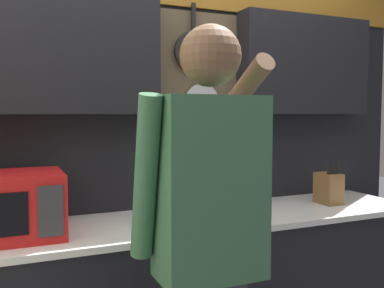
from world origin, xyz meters
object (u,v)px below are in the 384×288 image
(microwave, at_px, (8,206))
(knife_block, at_px, (329,188))
(utensil_crock, at_px, (154,206))
(person, at_px, (209,223))

(microwave, height_order, knife_block, microwave)
(knife_block, bearing_deg, microwave, -179.99)
(microwave, xyz_separation_m, utensil_crock, (0.66, 0.00, -0.06))
(person, bearing_deg, microwave, 137.57)
(knife_block, height_order, utensil_crock, utensil_crock)
(knife_block, height_order, person, person)
(microwave, xyz_separation_m, person, (0.67, -0.61, -0.00))
(knife_block, bearing_deg, person, -150.60)
(utensil_crock, distance_m, person, 0.62)
(knife_block, relative_size, person, 0.14)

